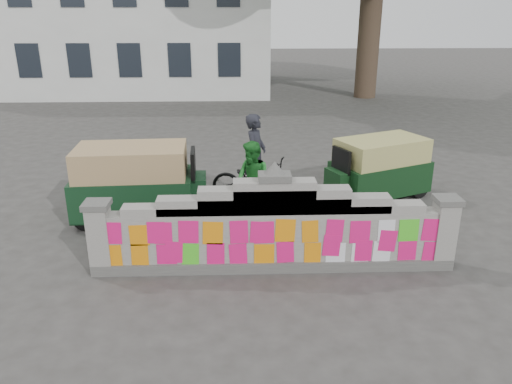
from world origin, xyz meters
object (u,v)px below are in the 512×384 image
cyclist_rider (256,166)px  rickshaw_right (378,167)px  cyclist_bike (256,182)px  rickshaw_left (137,182)px  pedestrian (252,182)px

cyclist_rider → rickshaw_right: cyclist_rider is taller
cyclist_bike → rickshaw_left: bearing=123.2°
cyclist_bike → pedestrian: size_ratio=1.23×
cyclist_bike → rickshaw_left: (-2.62, -0.72, 0.28)m
rickshaw_left → cyclist_bike: bearing=12.2°
cyclist_bike → cyclist_rider: size_ratio=1.12×
rickshaw_left → rickshaw_right: size_ratio=1.10×
cyclist_rider → pedestrian: bearing=-168.6°
cyclist_rider → rickshaw_left: size_ratio=0.64×
rickshaw_left → rickshaw_right: 5.73m
cyclist_bike → pedestrian: bearing=-168.6°
cyclist_rider → rickshaw_left: 2.72m
rickshaw_left → cyclist_rider: bearing=12.2°
cyclist_bike → pedestrian: pedestrian is taller
rickshaw_right → pedestrian: bearing=-1.8°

